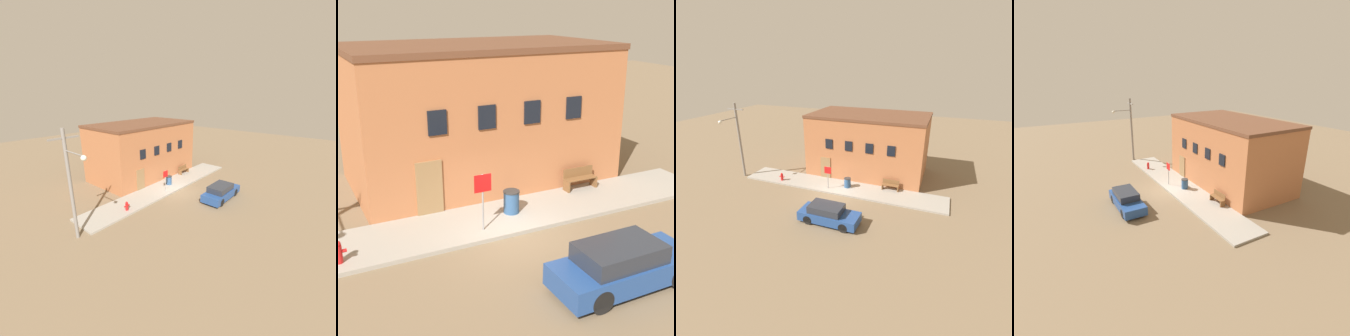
# 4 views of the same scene
# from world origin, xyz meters

# --- Properties ---
(ground_plane) EXTENTS (80.00, 80.00, 0.00)m
(ground_plane) POSITION_xyz_m (0.00, 0.00, 0.00)
(ground_plane) COLOR #7A664C
(sidewalk) EXTENTS (18.64, 2.84, 0.15)m
(sidewalk) POSITION_xyz_m (0.00, 1.42, 0.07)
(sidewalk) COLOR #9E998E
(sidewalk) RESTS_ON ground
(brick_building) EXTENTS (11.17, 6.39, 6.03)m
(brick_building) POSITION_xyz_m (1.24, 5.97, 3.02)
(brick_building) COLOR #B26B42
(brick_building) RESTS_ON ground
(fire_hydrant) EXTENTS (0.50, 0.24, 0.73)m
(fire_hydrant) POSITION_xyz_m (-5.67, 0.63, 0.51)
(fire_hydrant) COLOR red
(fire_hydrant) RESTS_ON sidewalk
(stop_sign) EXTENTS (0.62, 0.06, 2.05)m
(stop_sign) POSITION_xyz_m (-0.87, 0.69, 1.57)
(stop_sign) COLOR gray
(stop_sign) RESTS_ON sidewalk
(bench) EXTENTS (1.46, 0.44, 0.90)m
(bench) POSITION_xyz_m (4.36, 2.43, 0.59)
(bench) COLOR brown
(bench) RESTS_ON sidewalk
(trash_bin) EXTENTS (0.61, 0.61, 0.88)m
(trash_bin) POSITION_xyz_m (0.65, 1.54, 0.59)
(trash_bin) COLOR #2D517F
(trash_bin) RESTS_ON sidewalk
(parked_car) EXTENTS (4.29, 1.68, 1.36)m
(parked_car) POSITION_xyz_m (1.33, -3.98, 0.66)
(parked_car) COLOR black
(parked_car) RESTS_ON ground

